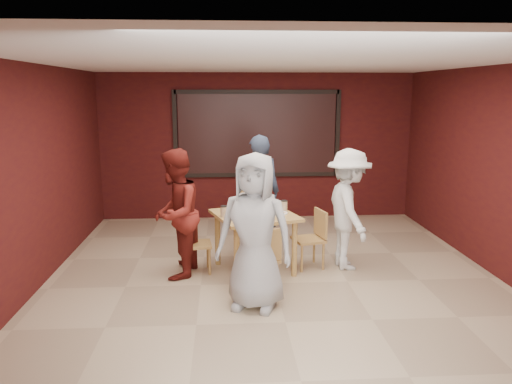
{
  "coord_description": "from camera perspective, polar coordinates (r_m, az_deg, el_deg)",
  "views": [
    {
      "loc": [
        -0.64,
        -6.09,
        2.46
      ],
      "look_at": [
        -0.21,
        0.51,
        1.11
      ],
      "focal_mm": 35.0,
      "sensor_mm": 36.0,
      "label": 1
    }
  ],
  "objects": [
    {
      "name": "chair_back",
      "position": [
        7.57,
        -0.33,
        -3.14
      ],
      "size": [
        0.59,
        0.59,
        0.97
      ],
      "color": "#AD7A43",
      "rests_on": "floor"
    },
    {
      "name": "floor",
      "position": [
        6.6,
        2.17,
        -10.38
      ],
      "size": [
        7.0,
        7.0,
        0.0
      ],
      "primitive_type": "plane",
      "color": "tan",
      "rests_on": "ground"
    },
    {
      "name": "window_blinds",
      "position": [
        9.6,
        0.15,
        6.66
      ],
      "size": [
        3.0,
        0.02,
        1.5
      ],
      "primitive_type": "cube",
      "color": "black"
    },
    {
      "name": "diner_back",
      "position": [
        7.89,
        0.34,
        0.08
      ],
      "size": [
        0.7,
        0.5,
        1.8
      ],
      "primitive_type": "imported",
      "rotation": [
        0.0,
        0.0,
        3.04
      ],
      "color": "#2C394F",
      "rests_on": "floor"
    },
    {
      "name": "diner_front",
      "position": [
        5.63,
        -0.15,
        -4.57
      ],
      "size": [
        1.02,
        0.83,
        1.8
      ],
      "primitive_type": "imported",
      "rotation": [
        0.0,
        0.0,
        -0.34
      ],
      "color": "#A4A4A4",
      "rests_on": "floor"
    },
    {
      "name": "chair_front",
      "position": [
        6.14,
        0.7,
        -7.37
      ],
      "size": [
        0.52,
        0.52,
        0.84
      ],
      "color": "#AD7A43",
      "rests_on": "floor"
    },
    {
      "name": "chair_right",
      "position": [
        7.08,
        6.55,
        -4.92
      ],
      "size": [
        0.48,
        0.48,
        0.82
      ],
      "color": "#AD7A43",
      "rests_on": "floor"
    },
    {
      "name": "diner_left",
      "position": [
        6.69,
        -9.2,
        -2.48
      ],
      "size": [
        0.79,
        0.94,
        1.72
      ],
      "primitive_type": "imported",
      "rotation": [
        0.0,
        0.0,
        -1.75
      ],
      "color": "maroon",
      "rests_on": "floor"
    },
    {
      "name": "diner_right",
      "position": [
        7.04,
        10.52,
        -1.96
      ],
      "size": [
        0.71,
        1.14,
        1.69
      ],
      "primitive_type": "imported",
      "rotation": [
        0.0,
        0.0,
        1.65
      ],
      "color": "silver",
      "rests_on": "floor"
    },
    {
      "name": "dining_table",
      "position": [
        6.84,
        -0.15,
        -3.34
      ],
      "size": [
        1.29,
        1.29,
        0.96
      ],
      "color": "tan",
      "rests_on": "floor"
    },
    {
      "name": "chair_left",
      "position": [
        6.89,
        -7.34,
        -5.54
      ],
      "size": [
        0.43,
        0.43,
        0.8
      ],
      "color": "#AD7A43",
      "rests_on": "floor"
    }
  ]
}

